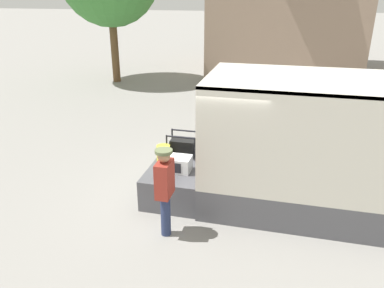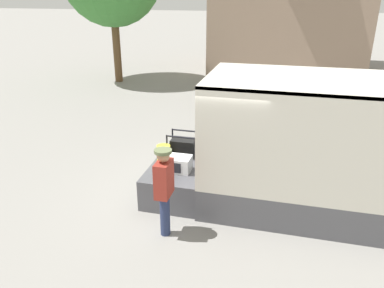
{
  "view_description": "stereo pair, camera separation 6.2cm",
  "coord_description": "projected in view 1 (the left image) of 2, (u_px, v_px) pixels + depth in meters",
  "views": [
    {
      "loc": [
        1.43,
        -7.13,
        4.14
      ],
      "look_at": [
        -0.3,
        -0.2,
        1.21
      ],
      "focal_mm": 35.0,
      "sensor_mm": 36.0,
      "label": 1
    },
    {
      "loc": [
        1.49,
        -7.11,
        4.14
      ],
      "look_at": [
        -0.3,
        -0.2,
        1.21
      ],
      "focal_mm": 35.0,
      "sensor_mm": 36.0,
      "label": 2
    }
  ],
  "objects": [
    {
      "name": "microwave",
      "position": [
        178.0,
        164.0,
        7.75
      ],
      "size": [
        0.54,
        0.41,
        0.31
      ],
      "color": "white",
      "rests_on": "tailgate_deck"
    },
    {
      "name": "portable_generator",
      "position": [
        184.0,
        147.0,
        8.46
      ],
      "size": [
        0.69,
        0.46,
        0.54
      ],
      "color": "black",
      "rests_on": "tailgate_deck"
    },
    {
      "name": "tailgate_deck",
      "position": [
        181.0,
        176.0,
        8.3
      ],
      "size": [
        1.2,
        2.18,
        0.66
      ],
      "primitive_type": "cube",
      "color": "#4C4C51",
      "rests_on": "ground"
    },
    {
      "name": "ground_plane",
      "position": [
        207.0,
        192.0,
        8.29
      ],
      "size": [
        160.0,
        160.0,
        0.0
      ],
      "primitive_type": "plane",
      "color": "gray"
    },
    {
      "name": "orange_bucket",
      "position": [
        163.0,
        153.0,
        8.23
      ],
      "size": [
        0.3,
        0.3,
        0.35
      ],
      "color": "yellow",
      "rests_on": "tailgate_deck"
    },
    {
      "name": "worker_person",
      "position": [
        165.0,
        184.0,
        6.48
      ],
      "size": [
        0.3,
        0.44,
        1.68
      ],
      "color": "navy",
      "rests_on": "ground"
    }
  ]
}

